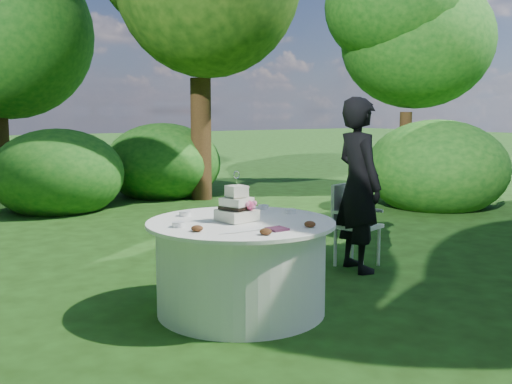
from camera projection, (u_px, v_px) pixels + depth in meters
ground at (241, 311)px, 5.04m from camera, size 80.00×80.00×0.00m
napkins at (277, 229)px, 4.55m from camera, size 0.14×0.14×0.02m
feather_plume at (246, 230)px, 4.52m from camera, size 0.48×0.07×0.01m
guest at (359, 185)px, 6.23m from camera, size 0.56×0.74×1.81m
table at (241, 266)px, 4.99m from camera, size 1.56×1.56×0.77m
cake at (237, 207)px, 4.92m from camera, size 0.30×0.30×0.41m
chair at (351, 218)px, 6.49m from camera, size 0.51×0.51×0.89m
votives at (231, 214)px, 5.16m from camera, size 1.21×0.52×0.04m
petal_cups at (255, 222)px, 4.77m from camera, size 0.96×1.15×0.05m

